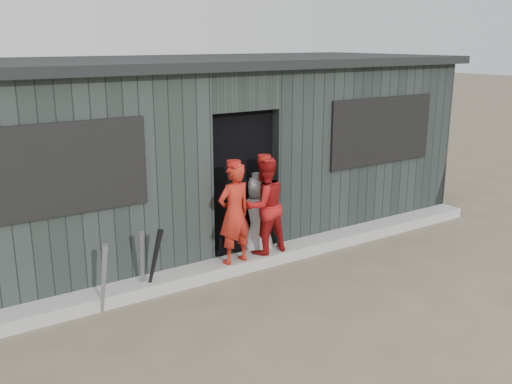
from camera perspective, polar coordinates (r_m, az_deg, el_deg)
ground at (r=6.27m, az=9.42°, el=-12.45°), size 80.00×80.00×0.00m
curb at (r=7.54m, az=-0.09°, el=-6.77°), size 8.00×0.36×0.15m
bat_left at (r=6.35m, az=-14.99°, el=-8.40°), size 0.13×0.22×0.81m
bat_mid at (r=6.66m, az=-11.30°, el=-6.97°), size 0.16×0.31×0.83m
bat_right at (r=6.64m, az=-10.15°, el=-6.92°), size 0.17×0.33×0.84m
player_red_left at (r=7.05m, az=-2.18°, el=-2.15°), size 0.50×0.36×1.29m
player_red_right at (r=7.39m, az=0.81°, el=-1.34°), size 0.63×0.50×1.28m
player_grey_back at (r=7.67m, az=0.21°, el=-2.46°), size 0.63×0.48×1.14m
dugout at (r=8.60m, az=-6.36°, el=4.30°), size 8.30×3.30×2.62m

